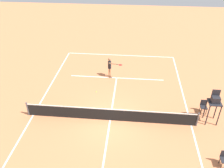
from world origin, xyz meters
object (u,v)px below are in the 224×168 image
(tennis_ball, at_px, (96,92))
(courtside_chair_mid, at_px, (204,106))
(player_serving, at_px, (110,66))
(umpire_chair, at_px, (215,102))

(tennis_ball, height_order, courtside_chair_mid, courtside_chair_mid)
(player_serving, xyz_separation_m, courtside_chair_mid, (-6.95, 4.15, -0.56))
(tennis_ball, bearing_deg, umpire_chair, 161.79)
(tennis_ball, distance_m, umpire_chair, 8.64)
(player_serving, height_order, courtside_chair_mid, player_serving)
(player_serving, bearing_deg, umpire_chair, 68.50)
(tennis_ball, xyz_separation_m, courtside_chair_mid, (-7.81, 1.71, 0.50))
(player_serving, height_order, tennis_ball, player_serving)
(tennis_ball, distance_m, courtside_chair_mid, 8.01)
(player_serving, relative_size, umpire_chair, 0.76)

